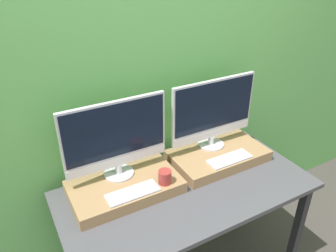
% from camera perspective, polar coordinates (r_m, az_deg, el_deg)
% --- Properties ---
extents(wall_back, '(8.00, 0.04, 2.60)m').
position_cam_1_polar(wall_back, '(2.05, -2.83, 7.87)').
color(wall_back, '#66B75B').
rests_on(wall_back, ground_plane).
extents(workbench, '(1.50, 0.74, 0.77)m').
position_cam_1_polar(workbench, '(2.03, 3.30, -12.57)').
color(workbench, '#47474C').
rests_on(workbench, ground_plane).
extents(wooden_riser_left, '(0.63, 0.37, 0.07)m').
position_cam_1_polar(wooden_riser_left, '(1.94, -7.51, -10.43)').
color(wooden_riser_left, '#99754C').
rests_on(wooden_riser_left, workbench).
extents(monitor_left, '(0.61, 0.18, 0.47)m').
position_cam_1_polar(monitor_left, '(1.85, -9.07, -1.97)').
color(monitor_left, silver).
rests_on(monitor_left, wooden_riser_left).
extents(keyboard_left, '(0.29, 0.11, 0.01)m').
position_cam_1_polar(keyboard_left, '(1.83, -6.15, -11.47)').
color(keyboard_left, silver).
rests_on(keyboard_left, wooden_riser_left).
extents(mug, '(0.08, 0.08, 0.08)m').
position_cam_1_polar(mug, '(1.88, -0.54, -8.85)').
color(mug, '#9E332D').
rests_on(mug, wooden_riser_left).
extents(wooden_riser_right, '(0.63, 0.37, 0.07)m').
position_cam_1_polar(wooden_riser_right, '(2.22, 8.68, -5.07)').
color(wooden_riser_right, '#99754C').
rests_on(wooden_riser_right, workbench).
extents(monitor_right, '(0.61, 0.18, 0.47)m').
position_cam_1_polar(monitor_right, '(2.13, 7.90, 2.50)').
color(monitor_right, silver).
rests_on(monitor_right, wooden_riser_right).
extents(keyboard_right, '(0.29, 0.11, 0.01)m').
position_cam_1_polar(keyboard_right, '(2.12, 10.69, -5.64)').
color(keyboard_right, silver).
rests_on(keyboard_right, wooden_riser_right).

